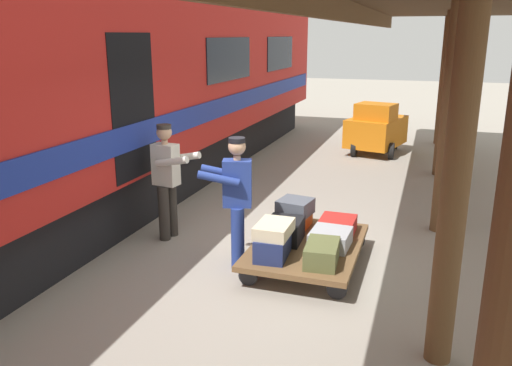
{
  "coord_description": "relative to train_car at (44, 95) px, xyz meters",
  "views": [
    {
      "loc": [
        -1.74,
        6.33,
        2.92
      ],
      "look_at": [
        0.25,
        0.44,
        1.15
      ],
      "focal_mm": 36.64,
      "sensor_mm": 36.0,
      "label": 1
    }
  ],
  "objects": [
    {
      "name": "baggage_tug",
      "position": [
        -4.13,
        -7.01,
        -1.43
      ],
      "size": [
        1.49,
        1.92,
        1.3
      ],
      "color": "orange",
      "rests_on": "ground_plane"
    },
    {
      "name": "train_car",
      "position": [
        0.0,
        0.0,
        0.0
      ],
      "size": [
        3.03,
        20.96,
        4.0
      ],
      "color": "#B21E19",
      "rests_on": "ground_plane"
    },
    {
      "name": "suitcase_olive_duffel",
      "position": [
        -4.34,
        0.67,
        -1.63
      ],
      "size": [
        0.42,
        0.62,
        0.25
      ],
      "primitive_type": "cube",
      "rotation": [
        0.0,
        0.0,
        0.08
      ],
      "color": "brown",
      "rests_on": "luggage_cart"
    },
    {
      "name": "luggage_cart",
      "position": [
        -4.04,
        0.14,
        -1.8
      ],
      "size": [
        1.35,
        1.95,
        0.3
      ],
      "color": "brown",
      "rests_on": "ground_plane"
    },
    {
      "name": "suitcase_orange_carryall",
      "position": [
        -3.73,
        -0.4,
        -1.66
      ],
      "size": [
        0.41,
        0.53,
        0.2
      ],
      "primitive_type": "cube",
      "rotation": [
        0.0,
        0.0,
        -0.06
      ],
      "color": "#CC6B23",
      "rests_on": "luggage_cart"
    },
    {
      "name": "platform_canopy",
      "position": [
        -5.61,
        0.0,
        1.22
      ],
      "size": [
        3.2,
        18.41,
        3.56
      ],
      "color": "brown",
      "rests_on": "ground_plane"
    },
    {
      "name": "ground_plane",
      "position": [
        -3.68,
        -0.0,
        -2.06
      ],
      "size": [
        60.0,
        60.0,
        0.0
      ],
      "primitive_type": "plane",
      "color": "gray"
    },
    {
      "name": "suitcase_slate_roller",
      "position": [
        -3.74,
        -0.39,
        -1.45
      ],
      "size": [
        0.5,
        0.49,
        0.21
      ],
      "primitive_type": "cube",
      "rotation": [
        0.0,
        0.0,
        -0.16
      ],
      "color": "#4C515B",
      "rests_on": "suitcase_orange_carryall"
    },
    {
      "name": "suitcase_navy_fabric",
      "position": [
        -3.73,
        0.67,
        -1.62
      ],
      "size": [
        0.4,
        0.62,
        0.28
      ],
      "primitive_type": "cube",
      "rotation": [
        0.0,
        0.0,
        0.07
      ],
      "color": "navy",
      "rests_on": "luggage_cart"
    },
    {
      "name": "porter_by_door",
      "position": [
        -1.88,
        -0.16,
        -1.14
      ],
      "size": [
        0.7,
        0.48,
        1.7
      ],
      "color": "#332D28",
      "rests_on": "ground_plane"
    },
    {
      "name": "suitcase_cream_canvas",
      "position": [
        -3.74,
        0.66,
        -1.4
      ],
      "size": [
        0.4,
        0.56,
        0.16
      ],
      "primitive_type": "cube",
      "rotation": [
        0.0,
        0.0,
        0.01
      ],
      "color": "beige",
      "rests_on": "suitcase_navy_fabric"
    },
    {
      "name": "suitcase_black_hardshell",
      "position": [
        -3.73,
        0.14,
        -1.61
      ],
      "size": [
        0.46,
        0.53,
        0.29
      ],
      "primitive_type": "cube",
      "rotation": [
        0.0,
        0.0,
        0.04
      ],
      "color": "black",
      "rests_on": "luggage_cart"
    },
    {
      "name": "porter_in_overalls",
      "position": [
        -3.16,
        0.42,
        -1.14
      ],
      "size": [
        0.73,
        0.55,
        1.7
      ],
      "color": "navy",
      "rests_on": "ground_plane"
    },
    {
      "name": "suitcase_red_plastic",
      "position": [
        -4.34,
        -0.4,
        -1.65
      ],
      "size": [
        0.47,
        0.48,
        0.21
      ],
      "primitive_type": "cube",
      "rotation": [
        0.0,
        0.0,
        -0.0
      ],
      "color": "#AD231E",
      "rests_on": "luggage_cart"
    },
    {
      "name": "suitcase_gray_aluminum",
      "position": [
        -4.34,
        0.14,
        -1.65
      ],
      "size": [
        0.5,
        0.55,
        0.22
      ],
      "primitive_type": "cube",
      "rotation": [
        0.0,
        0.0,
        -0.04
      ],
      "color": "#9EA0A5",
      "rests_on": "luggage_cart"
    }
  ]
}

